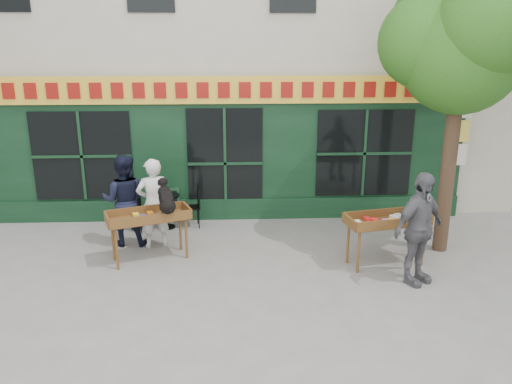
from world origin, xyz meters
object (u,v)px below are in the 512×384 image
dog (166,195)px  man_left (125,200)px  book_cart_center (149,219)px  man_right (419,229)px  bistro_table (166,205)px  woman (153,203)px  book_cart_right (387,223)px

dog → man_left: bearing=117.2°
book_cart_center → man_left: 1.02m
man_right → bistro_table: (-4.60, 2.89, -0.43)m
book_cart_center → bistro_table: book_cart_center is taller
book_cart_center → man_left: (-0.60, 0.81, 0.12)m
man_right → man_left: 5.66m
book_cart_center → man_right: size_ratio=0.83×
book_cart_center → woman: bearing=69.3°
woman → book_cart_right: bearing=145.6°
dog → book_cart_right: dog is taller
woman → book_cart_right: woman is taller
book_cart_center → book_cart_right: same height
dog → woman: bearing=95.9°
dog → bistro_table: 1.93m
book_cart_center → dog: 0.59m
dog → woman: (-0.35, 0.70, -0.38)m
woman → dog: bearing=95.9°
man_right → bistro_table: size_ratio=2.57×
dog → bistro_table: size_ratio=0.79×
book_cart_center → bistro_table: size_ratio=2.13×
book_cart_center → bistro_table: bearing=66.0°
bistro_table → man_left: size_ratio=0.41×
book_cart_right → man_right: 0.82m
woman → man_left: man_left is taller
dog → book_cart_right: 4.09m
man_right → woman: bearing=126.8°
book_cart_center → woman: size_ratio=0.89×
woman → bistro_table: 1.13m
bistro_table → man_left: bearing=-127.9°
dog → book_cart_right: size_ratio=0.38×
man_right → dog: bearing=133.5°
bistro_table → woman: bearing=-95.3°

